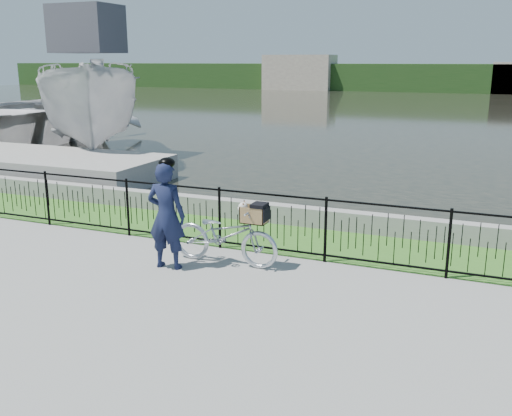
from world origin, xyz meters
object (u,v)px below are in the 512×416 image
at_px(dock, 9,163).
at_px(bicycle_rig, 226,234).
at_px(cyclist, 166,214).
at_px(boat_far, 14,114).
at_px(boat_near, 92,104).

relative_size(dock, bicycle_rig, 5.21).
height_order(cyclist, boat_far, boat_far).
bearing_deg(bicycle_rig, boat_near, 137.62).
distance_m(bicycle_rig, boat_far, 17.51).
bearing_deg(bicycle_rig, dock, 154.00).
relative_size(bicycle_rig, boat_far, 0.15).
height_order(dock, bicycle_rig, bicycle_rig).
bearing_deg(cyclist, bicycle_rig, 33.95).
relative_size(bicycle_rig, boat_near, 0.21).
relative_size(dock, boat_far, 0.77).
bearing_deg(boat_near, dock, -93.54).
xyz_separation_m(dock, boat_far, (-4.96, 5.29, 0.84)).
relative_size(dock, boat_near, 1.11).
distance_m(cyclist, boat_far, 17.16).
distance_m(bicycle_rig, boat_near, 12.56).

